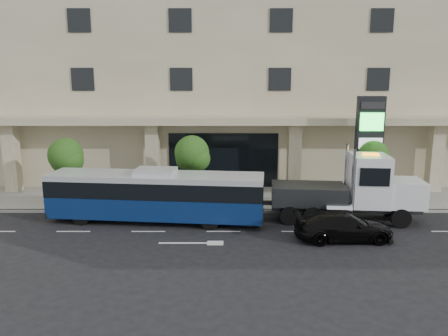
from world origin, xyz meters
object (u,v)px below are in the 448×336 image
object	(u,v)px
city_bus	(156,195)
signage_pylon	(368,149)
tow_truck	(353,191)
black_sedan	(344,226)

from	to	relation	value
city_bus	signage_pylon	size ratio (longest dim) A/B	1.81
tow_truck	black_sedan	xyz separation A→B (m)	(-1.30, -3.08, -1.07)
tow_truck	signage_pylon	bearing A→B (deg)	67.42
city_bus	black_sedan	xyz separation A→B (m)	(9.86, -2.98, -0.85)
city_bus	tow_truck	xyz separation A→B (m)	(11.16, 0.10, 0.22)
city_bus	tow_truck	world-z (taller)	tow_truck
tow_truck	black_sedan	size ratio (longest dim) A/B	1.95
city_bus	black_sedan	distance (m)	10.33
black_sedan	signage_pylon	bearing A→B (deg)	-27.86
city_bus	signage_pylon	bearing A→B (deg)	22.29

